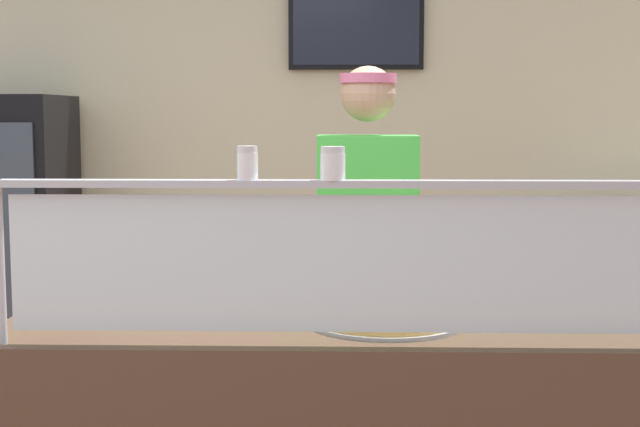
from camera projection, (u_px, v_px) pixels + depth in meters
The scene contains 8 objects.
shop_rear_unit at pixel (346, 154), 5.10m from camera, with size 6.49×0.13×2.70m.
sneeze_guard at pixel (347, 242), 2.49m from camera, with size 1.92×0.06×0.45m.
pizza_tray at pixel (386, 318), 2.79m from camera, with size 0.48×0.48×0.04m.
pizza_server at pixel (396, 312), 2.77m from camera, with size 0.07×0.28×0.01m, color #ADAFB7.
parmesan_shaker at pixel (247, 165), 2.48m from camera, with size 0.06×0.06×0.09m.
pepper_flake_shaker at pixel (333, 166), 2.47m from camera, with size 0.07×0.07×0.09m.
worker_figure at pixel (368, 265), 3.54m from camera, with size 0.41×0.50×1.76m.
drink_fridge at pixel (3, 259), 4.76m from camera, with size 0.66×0.62×1.67m.
Camera 1 is at (1.04, -2.41, 1.58)m, focal length 51.94 mm.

